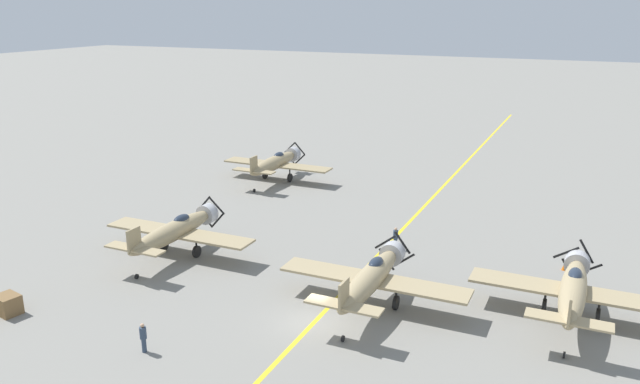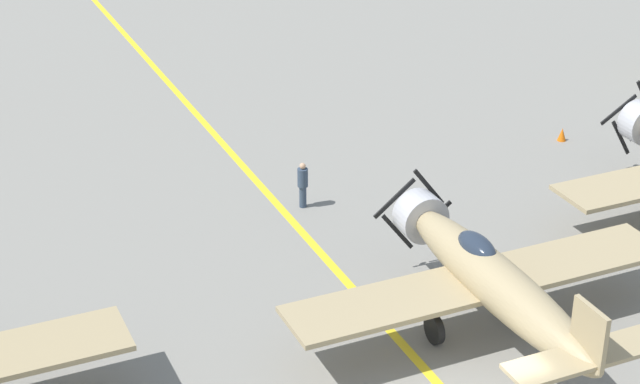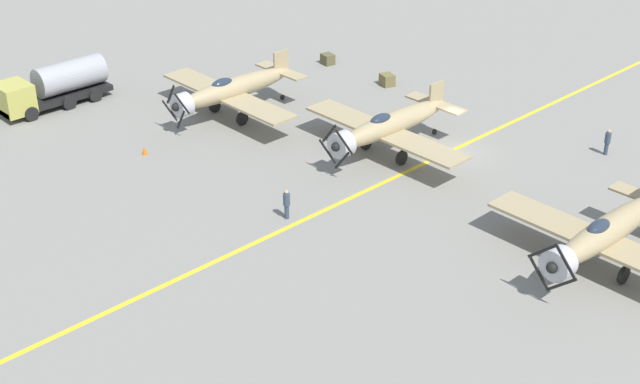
% 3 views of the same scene
% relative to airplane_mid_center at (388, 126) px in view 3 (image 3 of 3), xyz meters
% --- Properties ---
extents(ground_plane, '(400.00, 400.00, 0.00)m').
position_rel_airplane_mid_center_xyz_m(ground_plane, '(-2.38, -3.46, -2.01)').
color(ground_plane, gray).
extents(taxiway_stripe, '(0.30, 160.00, 0.01)m').
position_rel_airplane_mid_center_xyz_m(taxiway_stripe, '(-2.38, -3.46, -2.01)').
color(taxiway_stripe, yellow).
rests_on(taxiway_stripe, ground).
extents(airplane_mid_center, '(12.00, 9.98, 3.65)m').
position_rel_airplane_mid_center_xyz_m(airplane_mid_center, '(0.00, 0.00, 0.00)').
color(airplane_mid_center, tan).
rests_on(airplane_mid_center, ground).
extents(airplane_mid_left, '(12.00, 9.98, 3.65)m').
position_rel_airplane_mid_center_xyz_m(airplane_mid_left, '(-16.02, 1.81, 0.00)').
color(airplane_mid_left, tan).
rests_on(airplane_mid_left, ground).
extents(airplane_mid_right, '(12.00, 9.98, 3.65)m').
position_rel_airplane_mid_center_xyz_m(airplane_mid_right, '(11.35, 3.31, 0.00)').
color(airplane_mid_right, tan).
rests_on(airplane_mid_right, ground).
extents(fuel_tanker, '(2.67, 8.00, 2.98)m').
position_rel_airplane_mid_center_xyz_m(fuel_tanker, '(21.44, 11.14, -0.50)').
color(fuel_tanker, black).
rests_on(fuel_tanker, ground).
extents(ground_crew_walking, '(0.37, 0.37, 1.70)m').
position_rel_airplane_mid_center_xyz_m(ground_crew_walking, '(-9.36, -10.00, -1.08)').
color(ground_crew_walking, '#334256').
rests_on(ground_crew_walking, ground).
extents(ground_crew_inspecting, '(0.38, 0.38, 1.74)m').
position_rel_airplane_mid_center_xyz_m(ground_crew_inspecting, '(-1.59, 9.82, -1.06)').
color(ground_crew_inspecting, '#334256').
rests_on(ground_crew_inspecting, ground).
extents(supply_crate_by_tanker, '(1.12, 0.99, 0.82)m').
position_rel_airplane_mid_center_xyz_m(supply_crate_by_tanker, '(14.39, -8.68, -1.60)').
color(supply_crate_by_tanker, brown).
rests_on(supply_crate_by_tanker, ground).
extents(supply_crate_outboard, '(1.26, 1.15, 0.87)m').
position_rel_airplane_mid_center_xyz_m(supply_crate_outboard, '(8.08, -8.72, -1.58)').
color(supply_crate_outboard, brown).
rests_on(supply_crate_outboard, ground).
extents(traffic_cone, '(0.36, 0.36, 0.55)m').
position_rel_airplane_mid_center_xyz_m(traffic_cone, '(10.52, 10.98, -1.74)').
color(traffic_cone, orange).
rests_on(traffic_cone, ground).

